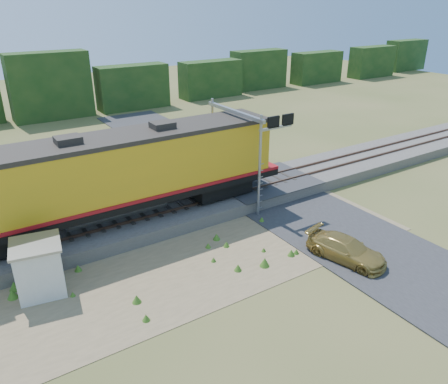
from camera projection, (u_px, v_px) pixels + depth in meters
ground at (231, 256)px, 24.07m from camera, size 140.00×140.00×0.00m
ballast at (180, 209)px, 28.51m from camera, size 70.00×5.00×0.80m
rails at (180, 203)px, 28.32m from camera, size 70.00×1.54×0.16m
dirt_shoulder at (195, 262)px, 23.45m from camera, size 26.00×8.00×0.03m
road at (315, 218)px, 28.09m from camera, size 7.00×66.00×0.86m
tree_line_north at (54, 90)px, 52.00m from camera, size 130.00×3.00×6.50m
weed_clumps at (174, 275)px, 22.40m from camera, size 15.00×6.20×0.56m
locomotive at (108, 176)px, 24.91m from camera, size 21.95×3.35×5.66m
shed at (39, 268)px, 20.61m from camera, size 2.59×2.59×2.67m
signal_gantry at (245, 132)px, 28.42m from camera, size 2.65×6.20×6.68m
car at (346, 249)px, 23.48m from camera, size 2.81×4.72×1.28m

